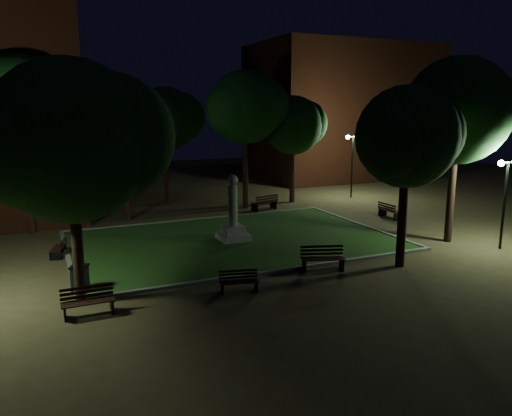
# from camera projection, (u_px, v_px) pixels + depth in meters

# --- Properties ---
(ground) EXTENTS (80.00, 80.00, 0.00)m
(ground) POSITION_uv_depth(u_px,v_px,m) (249.00, 252.00, 22.63)
(ground) COLOR #4C3F26
(lawn) EXTENTS (15.00, 10.00, 0.08)m
(lawn) POSITION_uv_depth(u_px,v_px,m) (233.00, 240.00, 24.41)
(lawn) COLOR #284C1A
(lawn) RESTS_ON ground
(lawn_kerb) EXTENTS (15.40, 10.40, 0.12)m
(lawn_kerb) POSITION_uv_depth(u_px,v_px,m) (233.00, 240.00, 24.41)
(lawn_kerb) COLOR slate
(lawn_kerb) RESTS_ON ground
(monument) EXTENTS (1.40, 1.40, 3.20)m
(monument) POSITION_uv_depth(u_px,v_px,m) (233.00, 222.00, 24.23)
(monument) COLOR gray
(monument) RESTS_ON lawn
(building_far) EXTENTS (16.00, 10.00, 12.00)m
(building_far) POSITION_uv_depth(u_px,v_px,m) (341.00, 112.00, 46.54)
(building_far) COLOR #4E1F11
(building_far) RESTS_ON ground
(tree_west) EXTENTS (6.44, 5.26, 8.01)m
(tree_west) POSITION_uv_depth(u_px,v_px,m) (74.00, 141.00, 15.77)
(tree_west) COLOR black
(tree_west) RESTS_ON ground
(tree_north_wl) EXTENTS (6.03, 4.93, 7.95)m
(tree_north_wl) POSITION_uv_depth(u_px,v_px,m) (125.00, 125.00, 27.85)
(tree_north_wl) COLOR black
(tree_north_wl) RESTS_ON ground
(tree_north_er) EXTENTS (5.66, 4.62, 8.75)m
(tree_north_er) POSITION_uv_depth(u_px,v_px,m) (247.00, 107.00, 31.22)
(tree_north_er) COLOR black
(tree_north_er) RESTS_ON ground
(tree_ne) EXTENTS (4.84, 3.95, 7.23)m
(tree_ne) POSITION_uv_depth(u_px,v_px,m) (294.00, 125.00, 33.50)
(tree_ne) COLOR black
(tree_ne) RESTS_ON ground
(tree_east) EXTENTS (6.15, 5.02, 8.79)m
(tree_east) POSITION_uv_depth(u_px,v_px,m) (460.00, 111.00, 23.21)
(tree_east) COLOR black
(tree_east) RESTS_ON ground
(tree_se) EXTENTS (4.95, 4.04, 7.33)m
(tree_se) POSITION_uv_depth(u_px,v_px,m) (409.00, 137.00, 19.56)
(tree_se) COLOR black
(tree_se) RESTS_ON ground
(tree_nw) EXTENTS (7.07, 5.77, 9.02)m
(tree_nw) POSITION_uv_depth(u_px,v_px,m) (25.00, 113.00, 24.89)
(tree_nw) COLOR black
(tree_nw) RESTS_ON ground
(tree_far_north) EXTENTS (5.10, 4.16, 7.77)m
(tree_far_north) POSITION_uv_depth(u_px,v_px,m) (167.00, 119.00, 32.65)
(tree_far_north) COLOR black
(tree_far_north) RESTS_ON ground
(lamppost_se) EXTENTS (1.18, 0.28, 4.13)m
(lamppost_se) POSITION_uv_depth(u_px,v_px,m) (506.00, 186.00, 22.54)
(lamppost_se) COLOR black
(lamppost_se) RESTS_ON ground
(lamppost_nw) EXTENTS (1.18, 0.28, 4.76)m
(lamppost_nw) POSITION_uv_depth(u_px,v_px,m) (1.00, 165.00, 27.67)
(lamppost_nw) COLOR black
(lamppost_nw) RESTS_ON ground
(lamppost_ne) EXTENTS (1.18, 0.28, 4.51)m
(lamppost_ne) POSITION_uv_depth(u_px,v_px,m) (353.00, 154.00, 35.63)
(lamppost_ne) COLOR black
(lamppost_ne) RESTS_ON ground
(bench_near_left) EXTENTS (1.46, 0.79, 0.76)m
(bench_near_left) POSITION_uv_depth(u_px,v_px,m) (239.00, 282.00, 17.66)
(bench_near_left) COLOR black
(bench_near_left) RESTS_ON ground
(bench_near_right) EXTENTS (1.85, 1.15, 0.96)m
(bench_near_right) POSITION_uv_depth(u_px,v_px,m) (323.00, 259.00, 20.05)
(bench_near_right) COLOR black
(bench_near_right) RESTS_ON ground
(bench_west_near) EXTENTS (1.62, 0.58, 0.89)m
(bench_west_near) POSITION_uv_depth(u_px,v_px,m) (88.00, 302.00, 15.67)
(bench_west_near) COLOR black
(bench_west_near) RESTS_ON ground
(bench_left_side) EXTENTS (0.81, 1.44, 0.75)m
(bench_left_side) POSITION_uv_depth(u_px,v_px,m) (59.00, 248.00, 21.89)
(bench_left_side) COLOR black
(bench_left_side) RESTS_ON ground
(bench_right_side) EXTENTS (0.63, 1.67, 0.91)m
(bench_right_side) POSITION_uv_depth(u_px,v_px,m) (389.00, 211.00, 29.37)
(bench_right_side) COLOR black
(bench_right_side) RESTS_ON ground
(bench_far_side) EXTENTS (1.89, 1.05, 0.98)m
(bench_far_side) POSITION_uv_depth(u_px,v_px,m) (265.00, 203.00, 31.70)
(bench_far_side) COLOR black
(bench_far_side) RESTS_ON ground
(trash_bin) EXTENTS (0.74, 0.74, 0.97)m
(trash_bin) POSITION_uv_depth(u_px,v_px,m) (80.00, 279.00, 17.61)
(trash_bin) COLOR black
(trash_bin) RESTS_ON ground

